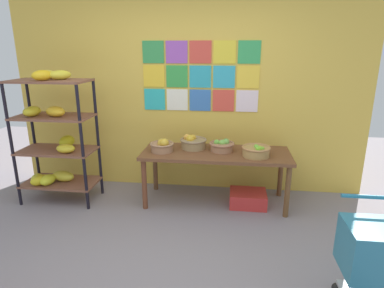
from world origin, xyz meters
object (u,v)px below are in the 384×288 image
Objects in this scene: shopping_cart at (382,254)px; banana_shelf_unit at (54,136)px; fruit_basket_back_right at (193,142)px; fruit_basket_left at (256,151)px; produce_crate_under_table at (248,198)px; display_table at (216,158)px; fruit_basket_right at (222,146)px; fruit_basket_centre at (162,145)px.

banana_shelf_unit is at bearing 164.34° from shopping_cart.
shopping_cart is (1.53, -1.71, -0.27)m from fruit_basket_back_right.
produce_crate_under_table is (-0.06, 0.06, -0.63)m from fruit_basket_left.
banana_shelf_unit is 0.92× the size of display_table.
fruit_basket_left is at bearing 126.10° from shopping_cart.
fruit_basket_back_right is at bearing 158.24° from display_table.
banana_shelf_unit is 2.02m from fruit_basket_right.
banana_shelf_unit reaches higher than shopping_cart.
produce_crate_under_table is at bearing 134.41° from fruit_basket_left.
shopping_cart reaches higher than display_table.
display_table is at bearing -21.76° from fruit_basket_back_right.
fruit_basket_right reaches higher than display_table.
fruit_basket_centre reaches higher than fruit_basket_left.
display_table is 6.15× the size of fruit_basket_centre.
banana_shelf_unit is 2.40m from fruit_basket_left.
fruit_basket_right is at bearing 158.17° from fruit_basket_left.
display_table is 2.17× the size of shopping_cart.
shopping_cart is at bearing -24.15° from banana_shelf_unit.
produce_crate_under_table is at bearing -15.93° from fruit_basket_right.
fruit_basket_left is at bearing -21.83° from fruit_basket_right.
banana_shelf_unit is 2.46m from produce_crate_under_table.
shopping_cart reaches higher than fruit_basket_left.
shopping_cart reaches higher than produce_crate_under_table.
banana_shelf_unit is at bearing -174.93° from display_table.
fruit_basket_left is 1.00× the size of fruit_basket_back_right.
fruit_basket_centre is 0.65× the size of produce_crate_under_table.
shopping_cart is at bearing -54.54° from fruit_basket_right.
display_table is 0.35m from fruit_basket_back_right.
banana_shelf_unit is 1.96m from display_table.
fruit_basket_back_right is 0.75× the size of produce_crate_under_table.
fruit_basket_back_right is 2.32m from shopping_cart.
shopping_cart is (1.24, -1.60, -0.12)m from display_table.
produce_crate_under_table is at bearing 3.12° from banana_shelf_unit.
fruit_basket_right is at bearing 6.33° from banana_shelf_unit.
banana_shelf_unit is 5.64× the size of fruit_basket_centre.
banana_shelf_unit is at bearing -175.26° from fruit_basket_centre.
fruit_basket_centre is (1.30, 0.11, -0.10)m from banana_shelf_unit.
fruit_basket_centre is at bearing -152.18° from fruit_basket_back_right.
fruit_basket_left is at bearing -13.06° from display_table.
fruit_basket_centre is at bearing 4.74° from banana_shelf_unit.
fruit_basket_back_right is at bearing 27.82° from fruit_basket_centre.
fruit_basket_right is (-0.39, 0.16, -0.00)m from fruit_basket_left.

